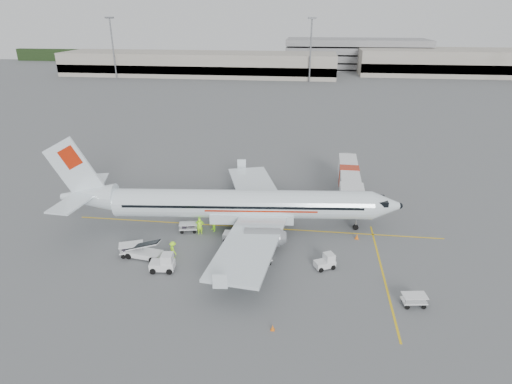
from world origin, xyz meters
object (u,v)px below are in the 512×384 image
Objects in this scene: jet_bridge at (348,183)px; tug_mid at (234,234)px; aircraft at (243,186)px; tug_aft at (162,262)px; belt_loader at (143,246)px; tug_fore at (325,261)px.

jet_bridge is 7.09× the size of tug_mid.
tug_aft is (-6.61, -9.98, -4.53)m from aircraft.
aircraft reaches higher than belt_loader.
aircraft is 12.80m from tug_aft.
belt_loader is (-9.39, -7.84, -4.07)m from aircraft.
tug_mid is at bearing 36.71° from belt_loader.
belt_loader reaches higher than tug_fore.
tug_aft is (-16.10, -2.51, 0.15)m from tug_fore.
tug_aft is (-6.10, -6.82, -0.01)m from tug_mid.
belt_loader reaches higher than tug_mid.
belt_loader is at bearing 136.71° from tug_aft.
aircraft reaches higher than tug_mid.
aircraft is 17.18m from jet_bridge.
tug_mid is (-13.47, -13.98, -1.32)m from jet_bridge.
belt_loader is 3.54m from tug_aft.
jet_bridge is 8.53× the size of tug_fore.
aircraft is at bearing 83.18° from tug_mid.
aircraft is at bearing 114.56° from tug_fore.
aircraft is 19.61× the size of tug_fore.
tug_aft is at bearing -28.79° from belt_loader.
belt_loader is 2.53× the size of tug_fore.
tug_mid is (-10.01, 4.31, 0.16)m from tug_fore.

